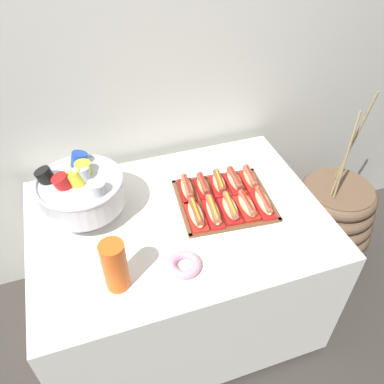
% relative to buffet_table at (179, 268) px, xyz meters
% --- Properties ---
extents(ground_plane, '(10.00, 10.00, 0.00)m').
position_rel_buffet_table_xyz_m(ground_plane, '(0.00, 0.00, -0.39)').
color(ground_plane, '#38332D').
extents(back_wall, '(6.00, 0.10, 2.60)m').
position_rel_buffet_table_xyz_m(back_wall, '(0.00, 0.56, 0.91)').
color(back_wall, beige).
rests_on(back_wall, ground_plane).
extents(buffet_table, '(1.25, 0.90, 0.74)m').
position_rel_buffet_table_xyz_m(buffet_table, '(0.00, 0.00, 0.00)').
color(buffet_table, white).
rests_on(buffet_table, ground_plane).
extents(floor_vase, '(0.51, 0.51, 1.08)m').
position_rel_buffet_table_xyz_m(floor_vase, '(0.97, 0.14, -0.14)').
color(floor_vase, brown).
rests_on(floor_vase, ground_plane).
extents(serving_tray, '(0.44, 0.39, 0.01)m').
position_rel_buffet_table_xyz_m(serving_tray, '(0.22, 0.03, 0.36)').
color(serving_tray, brown).
rests_on(serving_tray, buffet_table).
extents(hot_dog_0, '(0.08, 0.19, 0.06)m').
position_rel_buffet_table_xyz_m(hot_dog_0, '(0.07, -0.04, 0.39)').
color(hot_dog_0, red).
rests_on(hot_dog_0, serving_tray).
extents(hot_dog_1, '(0.08, 0.19, 0.06)m').
position_rel_buffet_table_xyz_m(hot_dog_1, '(0.14, -0.05, 0.38)').
color(hot_dog_1, red).
rests_on(hot_dog_1, serving_tray).
extents(hot_dog_2, '(0.09, 0.17, 0.06)m').
position_rel_buffet_table_xyz_m(hot_dog_2, '(0.22, -0.05, 0.39)').
color(hot_dog_2, red).
rests_on(hot_dog_2, serving_tray).
extents(hot_dog_3, '(0.07, 0.16, 0.06)m').
position_rel_buffet_table_xyz_m(hot_dog_3, '(0.29, -0.06, 0.39)').
color(hot_dog_3, red).
rests_on(hot_dog_3, serving_tray).
extents(hot_dog_4, '(0.08, 0.18, 0.06)m').
position_rel_buffet_table_xyz_m(hot_dog_4, '(0.37, -0.07, 0.39)').
color(hot_dog_4, red).
rests_on(hot_dog_4, serving_tray).
extents(hot_dog_5, '(0.08, 0.18, 0.06)m').
position_rel_buffet_table_xyz_m(hot_dog_5, '(0.08, 0.12, 0.39)').
color(hot_dog_5, '#B21414').
rests_on(hot_dog_5, serving_tray).
extents(hot_dog_6, '(0.07, 0.16, 0.06)m').
position_rel_buffet_table_xyz_m(hot_dog_6, '(0.16, 0.12, 0.39)').
color(hot_dog_6, '#B21414').
rests_on(hot_dog_6, serving_tray).
extents(hot_dog_7, '(0.09, 0.16, 0.06)m').
position_rel_buffet_table_xyz_m(hot_dog_7, '(0.23, 0.11, 0.39)').
color(hot_dog_7, red).
rests_on(hot_dog_7, serving_tray).
extents(hot_dog_8, '(0.07, 0.16, 0.06)m').
position_rel_buffet_table_xyz_m(hot_dog_8, '(0.31, 0.10, 0.39)').
color(hot_dog_8, red).
rests_on(hot_dog_8, serving_tray).
extents(hot_dog_9, '(0.08, 0.16, 0.06)m').
position_rel_buffet_table_xyz_m(hot_dog_9, '(0.38, 0.10, 0.39)').
color(hot_dog_9, red).
rests_on(hot_dog_9, serving_tray).
extents(punch_bowl, '(0.35, 0.35, 0.25)m').
position_rel_buffet_table_xyz_m(punch_bowl, '(-0.37, 0.14, 0.49)').
color(punch_bowl, silver).
rests_on(punch_bowl, buffet_table).
extents(cup_stack, '(0.09, 0.09, 0.21)m').
position_rel_buffet_table_xyz_m(cup_stack, '(-0.30, -0.26, 0.46)').
color(cup_stack, '#EA5B19').
rests_on(cup_stack, buffet_table).
extents(donut, '(0.13, 0.13, 0.03)m').
position_rel_buffet_table_xyz_m(donut, '(-0.06, -0.26, 0.37)').
color(donut, pink).
rests_on(donut, buffet_table).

